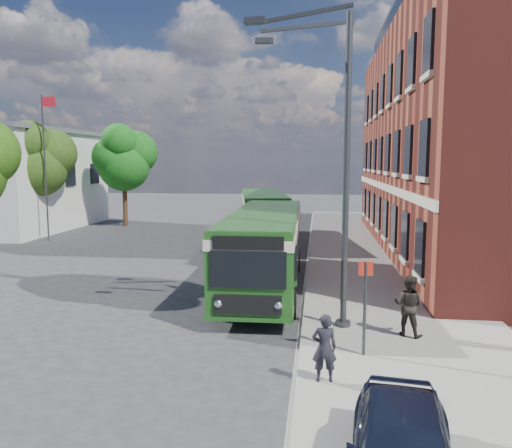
# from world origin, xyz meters

# --- Properties ---
(ground) EXTENTS (120.00, 120.00, 0.00)m
(ground) POSITION_xyz_m (0.00, 0.00, 0.00)
(ground) COLOR #28282B
(ground) RESTS_ON ground
(pavement) EXTENTS (6.00, 48.00, 0.15)m
(pavement) POSITION_xyz_m (7.00, 8.00, 0.07)
(pavement) COLOR gray
(pavement) RESTS_ON ground
(kerb_line) EXTENTS (0.12, 48.00, 0.01)m
(kerb_line) POSITION_xyz_m (3.95, 8.00, 0.01)
(kerb_line) COLOR beige
(kerb_line) RESTS_ON ground
(brick_office) EXTENTS (12.10, 26.00, 14.20)m
(brick_office) POSITION_xyz_m (14.00, 12.00, 6.97)
(brick_office) COLOR maroon
(brick_office) RESTS_ON ground
(white_building) EXTENTS (9.40, 13.40, 7.30)m
(white_building) POSITION_xyz_m (-18.00, 18.00, 3.66)
(white_building) COLOR silver
(white_building) RESTS_ON ground
(flagpole) EXTENTS (0.95, 0.10, 9.00)m
(flagpole) POSITION_xyz_m (-12.45, 13.00, 4.94)
(flagpole) COLOR #313436
(flagpole) RESTS_ON ground
(street_lamp) EXTENTS (2.96, 2.38, 9.00)m
(street_lamp) POSITION_xyz_m (4.84, -2.00, 4.79)
(street_lamp) COLOR #313436
(street_lamp) RESTS_ON ground
(bus_stop_sign) EXTENTS (0.35, 0.08, 2.52)m
(bus_stop_sign) POSITION_xyz_m (5.60, -4.20, 1.51)
(bus_stop_sign) COLOR #313436
(bus_stop_sign) RESTS_ON ground
(bus_front) EXTENTS (2.83, 11.54, 3.02)m
(bus_front) POSITION_xyz_m (2.39, 2.77, 1.83)
(bus_front) COLOR #1C4D18
(bus_front) RESTS_ON ground
(bus_rear) EXTENTS (4.15, 10.25, 3.02)m
(bus_rear) POSITION_xyz_m (1.00, 14.66, 1.83)
(bus_rear) COLOR #185218
(bus_rear) RESTS_ON ground
(pedestrian_a) EXTENTS (0.60, 0.43, 1.52)m
(pedestrian_a) POSITION_xyz_m (4.60, -5.82, 0.91)
(pedestrian_a) COLOR black
(pedestrian_a) RESTS_ON pavement
(pedestrian_b) EXTENTS (1.03, 0.95, 1.70)m
(pedestrian_b) POSITION_xyz_m (6.94, -2.60, 1.00)
(pedestrian_b) COLOR black
(pedestrian_b) RESTS_ON pavement
(tree_mid) EXTENTS (4.47, 4.25, 7.55)m
(tree_mid) POSITION_xyz_m (-13.84, 14.47, 5.12)
(tree_mid) COLOR #332012
(tree_mid) RESTS_ON ground
(tree_right) EXTENTS (4.60, 4.38, 7.77)m
(tree_right) POSITION_xyz_m (-10.28, 20.33, 5.27)
(tree_right) COLOR #332012
(tree_right) RESTS_ON ground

